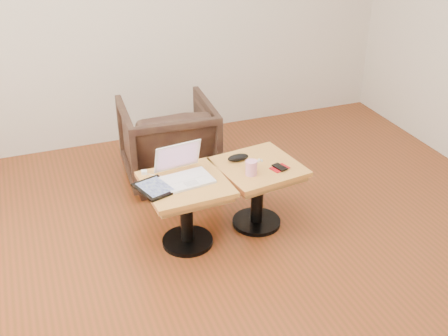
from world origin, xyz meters
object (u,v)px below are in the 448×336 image
object	(u,v)px
striped_cup	(251,168)
armchair	(168,141)
laptop	(184,172)
side_table_left	(186,198)
side_table_right	(258,180)

from	to	relation	value
striped_cup	armchair	bearing A→B (deg)	106.66
laptop	armchair	world-z (taller)	laptop
armchair	side_table_left	bearing A→B (deg)	84.75
striped_cup	side_table_right	bearing A→B (deg)	46.75
side_table_right	laptop	bearing A→B (deg)	171.12
side_table_left	laptop	bearing A→B (deg)	77.99
side_table_right	laptop	world-z (taller)	laptop
side_table_right	laptop	distance (m)	0.54
laptop	side_table_left	bearing A→B (deg)	-106.58
side_table_right	side_table_left	bearing A→B (deg)	176.63
laptop	armchair	xyz separation A→B (m)	(0.13, 0.87, -0.19)
side_table_right	armchair	size ratio (longest dim) A/B	0.83
side_table_right	laptop	size ratio (longest dim) A/B	1.71
laptop	armchair	distance (m)	0.90
laptop	striped_cup	bearing A→B (deg)	-21.89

